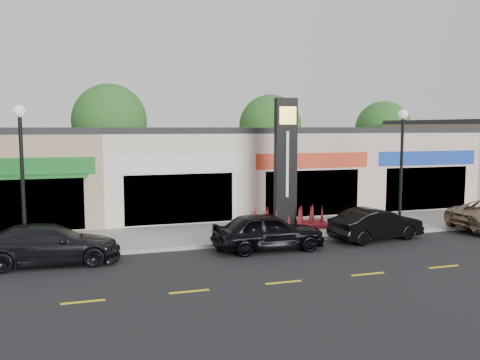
{
  "coord_description": "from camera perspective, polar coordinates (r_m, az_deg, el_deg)",
  "views": [
    {
      "loc": [
        -5.88,
        -17.35,
        4.86
      ],
      "look_at": [
        0.75,
        4.0,
        2.5
      ],
      "focal_mm": 38.0,
      "sensor_mm": 36.0,
      "label": 1
    }
  ],
  "objects": [
    {
      "name": "tree_rear_mid",
      "position": [
        39.38,
        3.41,
        6.06
      ],
      "size": [
        4.8,
        4.8,
        7.29
      ],
      "color": "#382619",
      "rests_on": "ground"
    },
    {
      "name": "shop_tan",
      "position": [
        38.47,
        24.09,
        2.21
      ],
      "size": [
        7.0,
        10.01,
        5.3
      ],
      "color": "#88714F",
      "rests_on": "ground"
    },
    {
      "name": "shop_pink_w",
      "position": [
        31.09,
        4.28,
        1.48
      ],
      "size": [
        7.0,
        10.01,
        4.8
      ],
      "color": "beige",
      "rests_on": "ground"
    },
    {
      "name": "tree_rear_east",
      "position": [
        43.92,
        15.77,
        5.51
      ],
      "size": [
        4.6,
        4.6,
        6.94
      ],
      "color": "#382619",
      "rests_on": "ground"
    },
    {
      "name": "car_dark_sedan",
      "position": [
        19.31,
        -20.64,
        -6.77
      ],
      "size": [
        2.21,
        4.99,
        1.42
      ],
      "primitive_type": "imported",
      "rotation": [
        0.0,
        0.0,
        1.53
      ],
      "color": "black",
      "rests_on": "ground"
    },
    {
      "name": "ground",
      "position": [
        18.96,
        1.44,
        -8.82
      ],
      "size": [
        120.0,
        120.0,
        0.0
      ],
      "primitive_type": "plane",
      "color": "black",
      "rests_on": "ground"
    },
    {
      "name": "lamp_west_near",
      "position": [
        20.02,
        -23.29,
        1.58
      ],
      "size": [
        0.44,
        0.44,
        5.47
      ],
      "color": "black",
      "rests_on": "sidewalk"
    },
    {
      "name": "lamp_east_near",
      "position": [
        24.27,
        17.7,
        2.48
      ],
      "size": [
        0.44,
        0.44,
        5.47
      ],
      "color": "black",
      "rests_on": "sidewalk"
    },
    {
      "name": "shop_beige",
      "position": [
        29.04,
        -22.36,
        0.72
      ],
      "size": [
        7.0,
        10.85,
        4.8
      ],
      "color": "tan",
      "rests_on": "ground"
    },
    {
      "name": "shop_cream",
      "position": [
        29.26,
        -8.58,
        1.14
      ],
      "size": [
        7.0,
        10.01,
        4.8
      ],
      "color": "beige",
      "rests_on": "ground"
    },
    {
      "name": "car_black_sedan",
      "position": [
        20.1,
        3.18,
        -5.77
      ],
      "size": [
        1.86,
        4.45,
        1.51
      ],
      "primitive_type": "imported",
      "rotation": [
        0.0,
        0.0,
        1.55
      ],
      "color": "black",
      "rests_on": "ground"
    },
    {
      "name": "shop_pink_e",
      "position": [
        34.28,
        15.24,
        1.7
      ],
      "size": [
        7.0,
        10.01,
        4.8
      ],
      "color": "beige",
      "rests_on": "ground"
    },
    {
      "name": "curb",
      "position": [
        20.88,
        -0.42,
        -7.22
      ],
      "size": [
        52.0,
        0.2,
        0.15
      ],
      "primitive_type": "cube",
      "color": "gray",
      "rests_on": "ground"
    },
    {
      "name": "car_black_conv",
      "position": [
        22.62,
        15.05,
        -4.81
      ],
      "size": [
        2.14,
        4.36,
        1.38
      ],
      "primitive_type": "imported",
      "rotation": [
        0.0,
        0.0,
        1.74
      ],
      "color": "black",
      "rests_on": "ground"
    },
    {
      "name": "pylon_sign",
      "position": [
        23.45,
        5.12,
        -0.32
      ],
      "size": [
        4.2,
        1.3,
        6.0
      ],
      "color": "#590F21",
      "rests_on": "sidewalk"
    },
    {
      "name": "tree_rear_west",
      "position": [
        36.9,
        -14.42,
        6.41
      ],
      "size": [
        5.2,
        5.2,
        7.83
      ],
      "color": "#382619",
      "rests_on": "ground"
    },
    {
      "name": "sidewalk",
      "position": [
        22.99,
        -2.05,
        -5.98
      ],
      "size": [
        52.0,
        4.3,
        0.15
      ],
      "primitive_type": "cube",
      "color": "gray",
      "rests_on": "ground"
    }
  ]
}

